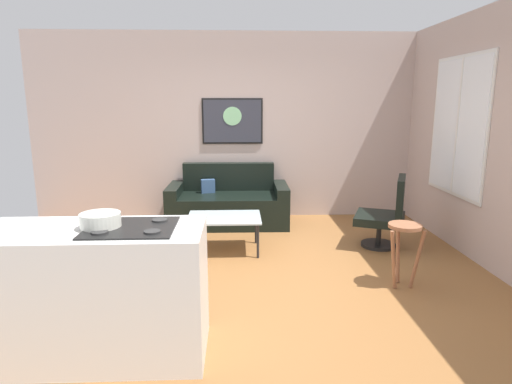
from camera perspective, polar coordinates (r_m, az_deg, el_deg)
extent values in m
cube|color=#926033|center=(4.66, -1.23, -11.03)|extent=(6.40, 6.40, 0.04)
cube|color=#BDA7A0|center=(6.73, -1.75, 8.54)|extent=(6.40, 0.05, 2.80)
cube|color=#C0A89F|center=(5.35, 28.20, 6.27)|extent=(0.05, 6.40, 2.80)
cube|color=black|center=(6.41, -3.66, -2.31)|extent=(1.39, 0.87, 0.45)
cube|color=black|center=(6.65, -3.61, 2.05)|extent=(1.38, 0.18, 0.42)
cube|color=black|center=(6.46, -10.58, -1.71)|extent=(0.19, 0.85, 0.59)
cube|color=black|center=(6.41, 3.31, -1.64)|extent=(0.19, 0.85, 0.59)
cube|color=#345078|center=(6.50, -6.32, 0.78)|extent=(0.22, 0.14, 0.20)
cube|color=silver|center=(5.24, -4.20, -3.36)|extent=(0.88, 0.64, 0.02)
cylinder|color=#232326|center=(5.07, -8.74, -6.51)|extent=(0.03, 0.03, 0.41)
cylinder|color=#232326|center=(5.05, 0.26, -6.46)|extent=(0.03, 0.03, 0.41)
cylinder|color=#232326|center=(5.58, -8.15, -4.77)|extent=(0.03, 0.03, 0.41)
cylinder|color=#232326|center=(5.56, -0.01, -4.72)|extent=(0.03, 0.03, 0.41)
cylinder|color=black|center=(5.71, 15.73, -6.67)|extent=(0.42, 0.42, 0.04)
cylinder|color=black|center=(5.65, 15.84, -4.89)|extent=(0.06, 0.06, 0.33)
cube|color=black|center=(5.61, 15.93, -3.36)|extent=(0.77, 0.78, 0.10)
cube|color=black|center=(5.54, 18.44, -0.61)|extent=(0.30, 0.59, 0.49)
cylinder|color=#996040|center=(4.42, 18.98, -4.24)|extent=(0.32, 0.32, 0.03)
cylinder|color=#996040|center=(4.63, 18.11, -7.56)|extent=(0.04, 0.13, 0.60)
cylinder|color=#996040|center=(4.41, 17.60, -8.49)|extent=(0.13, 0.10, 0.60)
cylinder|color=#996040|center=(4.50, 20.41, -8.31)|extent=(0.13, 0.10, 0.60)
cube|color=silver|center=(3.34, -20.30, -12.30)|extent=(1.53, 0.68, 0.94)
cube|color=black|center=(3.10, -16.06, -4.50)|extent=(0.60, 0.52, 0.01)
cylinder|color=#2D2D2D|center=(3.01, -19.84, -4.99)|extent=(0.11, 0.11, 0.01)
cylinder|color=#2D2D2D|center=(2.93, -13.46, -5.07)|extent=(0.11, 0.11, 0.01)
cylinder|color=#2D2D2D|center=(3.27, -18.41, -3.58)|extent=(0.11, 0.11, 0.01)
cylinder|color=#2D2D2D|center=(3.20, -12.53, -3.61)|extent=(0.11, 0.11, 0.01)
cylinder|color=silver|center=(3.16, -19.67, -4.40)|extent=(0.15, 0.15, 0.01)
cylinder|color=silver|center=(3.15, -19.73, -3.58)|extent=(0.27, 0.27, 0.11)
cube|color=black|center=(6.68, -3.11, 9.27)|extent=(0.92, 0.01, 0.68)
cube|color=#343642|center=(6.68, -3.11, 9.26)|extent=(0.87, 0.02, 0.63)
cylinder|color=#8FD399|center=(6.66, -3.12, 9.91)|extent=(0.28, 0.01, 0.28)
cube|color=silver|center=(5.85, 25.02, 7.79)|extent=(0.02, 1.32, 1.68)
cube|color=white|center=(5.84, 24.93, 7.80)|extent=(0.01, 1.24, 1.60)
cube|color=silver|center=(5.84, 24.90, 7.80)|extent=(0.01, 0.04, 1.60)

